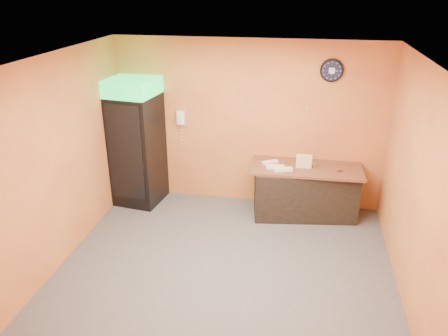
# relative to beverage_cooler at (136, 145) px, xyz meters

# --- Properties ---
(floor) EXTENTS (4.50, 4.50, 0.00)m
(floor) POSITION_rel_beverage_cooler_xyz_m (1.84, -1.60, -1.06)
(floor) COLOR #47474C
(floor) RESTS_ON ground
(back_wall) EXTENTS (4.50, 0.02, 2.80)m
(back_wall) POSITION_rel_beverage_cooler_xyz_m (1.84, 0.40, 0.34)
(back_wall) COLOR #DA8B3D
(back_wall) RESTS_ON floor
(left_wall) EXTENTS (0.02, 4.00, 2.80)m
(left_wall) POSITION_rel_beverage_cooler_xyz_m (-0.41, -1.60, 0.34)
(left_wall) COLOR #DA8B3D
(left_wall) RESTS_ON floor
(right_wall) EXTENTS (0.02, 4.00, 2.80)m
(right_wall) POSITION_rel_beverage_cooler_xyz_m (4.09, -1.60, 0.34)
(right_wall) COLOR #DA8B3D
(right_wall) RESTS_ON floor
(ceiling) EXTENTS (4.50, 4.00, 0.02)m
(ceiling) POSITION_rel_beverage_cooler_xyz_m (1.84, -1.60, 1.74)
(ceiling) COLOR white
(ceiling) RESTS_ON back_wall
(beverage_cooler) EXTENTS (0.85, 0.86, 2.17)m
(beverage_cooler) POSITION_rel_beverage_cooler_xyz_m (0.00, 0.00, 0.00)
(beverage_cooler) COLOR black
(beverage_cooler) RESTS_ON floor
(prep_counter) EXTENTS (1.72, 0.95, 0.82)m
(prep_counter) POSITION_rel_beverage_cooler_xyz_m (2.86, 0.04, -0.65)
(prep_counter) COLOR black
(prep_counter) RESTS_ON floor
(wall_clock) EXTENTS (0.36, 0.06, 0.36)m
(wall_clock) POSITION_rel_beverage_cooler_xyz_m (3.13, 0.37, 1.29)
(wall_clock) COLOR black
(wall_clock) RESTS_ON back_wall
(wall_phone) EXTENTS (0.13, 0.11, 0.24)m
(wall_phone) POSITION_rel_beverage_cooler_xyz_m (0.71, 0.35, 0.41)
(wall_phone) COLOR white
(wall_phone) RESTS_ON back_wall
(butcher_paper) EXTENTS (1.79, 0.84, 0.04)m
(butcher_paper) POSITION_rel_beverage_cooler_xyz_m (2.86, 0.04, -0.22)
(butcher_paper) COLOR brown
(butcher_paper) RESTS_ON prep_counter
(sub_roll_stack) EXTENTS (0.25, 0.09, 0.21)m
(sub_roll_stack) POSITION_rel_beverage_cooler_xyz_m (2.81, 0.00, -0.10)
(sub_roll_stack) COLOR beige
(sub_roll_stack) RESTS_ON butcher_paper
(wrapped_sandwich_left) EXTENTS (0.31, 0.17, 0.04)m
(wrapped_sandwich_left) POSITION_rel_beverage_cooler_xyz_m (2.37, -0.11, -0.18)
(wrapped_sandwich_left) COLOR silver
(wrapped_sandwich_left) RESTS_ON butcher_paper
(wrapped_sandwich_mid) EXTENTS (0.32, 0.20, 0.04)m
(wrapped_sandwich_mid) POSITION_rel_beverage_cooler_xyz_m (2.50, -0.19, -0.18)
(wrapped_sandwich_mid) COLOR silver
(wrapped_sandwich_mid) RESTS_ON butcher_paper
(wrapped_sandwich_right) EXTENTS (0.28, 0.23, 0.04)m
(wrapped_sandwich_right) POSITION_rel_beverage_cooler_xyz_m (2.27, 0.08, -0.18)
(wrapped_sandwich_right) COLOR silver
(wrapped_sandwich_right) RESTS_ON butcher_paper
(kitchen_tool) EXTENTS (0.06, 0.06, 0.06)m
(kitchen_tool) POSITION_rel_beverage_cooler_xyz_m (2.97, 0.07, -0.17)
(kitchen_tool) COLOR silver
(kitchen_tool) RESTS_ON butcher_paper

